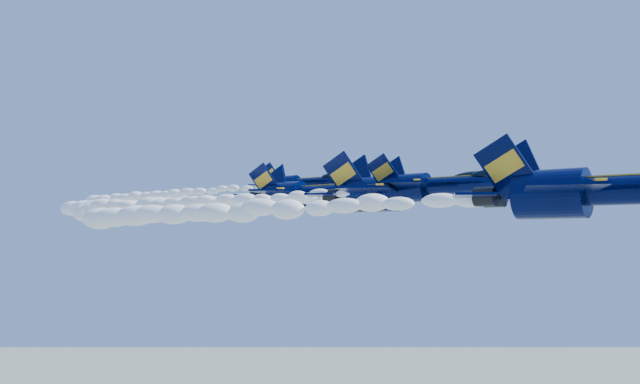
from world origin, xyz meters
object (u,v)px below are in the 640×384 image
Objects in this scene: jet_second at (443,185)px; jet_fourth at (315,193)px; jet_third at (417,191)px; jet_lead at (620,189)px; jet_fifth at (306,183)px.

jet_fourth is (-21.49, 12.33, 0.93)m from jet_second.
jet_third is 1.00× the size of jet_fourth.
jet_lead is at bearing -36.47° from jet_second.
jet_fifth is at bearing 144.12° from jet_lead.
jet_third reaches higher than jet_lead.
jet_fifth is at bearing 142.95° from jet_third.
jet_fourth is at bearing 148.65° from jet_third.
jet_fourth reaches higher than jet_third.
jet_second is 3.03m from jet_third.
jet_lead is at bearing -35.88° from jet_fifth.
jet_lead is 19.83m from jet_second.
jet_lead is at bearing -32.79° from jet_fourth.
jet_fifth is (-44.98, 32.54, 4.62)m from jet_lead.
jet_fourth is at bearing 150.14° from jet_second.
jet_fourth is (-37.37, 24.08, 2.63)m from jet_lead.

